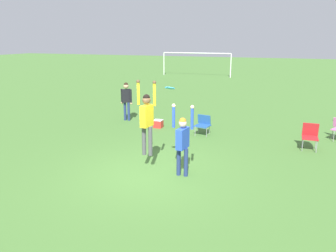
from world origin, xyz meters
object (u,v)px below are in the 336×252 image
person_jumping (147,116)px  camping_chair_3 (203,123)px  cooler_box (158,124)px  camping_chair_0 (310,134)px  frisbee (170,88)px  person_defending (183,139)px  person_spectator_near (126,98)px

person_jumping → camping_chair_3: bearing=-1.2°
person_jumping → cooler_box: bearing=26.0°
camping_chair_3 → camping_chair_0: bearing=-177.2°
frisbee → person_defending: bearing=-13.7°
frisbee → person_spectator_near: frisbee is taller
person_defending → camping_chair_0: size_ratio=2.25×
person_jumping → camping_chair_3: 4.25m
person_jumping → camping_chair_0: 5.90m
frisbee → camping_chair_3: size_ratio=0.36×
person_jumping → person_spectator_near: 6.05m
camping_chair_3 → cooler_box: (-2.08, 0.32, -0.28)m
person_spectator_near → cooler_box: bearing=-57.0°
cooler_box → person_defending: bearing=-60.4°
person_defending → cooler_box: bearing=-142.6°
person_jumping → frisbee: person_jumping is taller
person_jumping → camping_chair_0: person_jumping is taller
person_defending → person_spectator_near: size_ratio=1.14×
cooler_box → camping_chair_3: bearing=-8.8°
person_defending → cooler_box: size_ratio=5.48×
person_jumping → person_spectator_near: size_ratio=1.23×
person_defending → camping_chair_0: 5.09m
person_jumping → person_defending: (1.14, -0.16, -0.52)m
person_jumping → frisbee: bearing=-86.6°
frisbee → camping_chair_0: 5.62m
camping_chair_0 → person_spectator_near: bearing=-10.7°
person_spectator_near → cooler_box: 2.18m
camping_chair_0 → person_defending: bearing=47.1°
frisbee → cooler_box: size_ratio=0.75×
person_spectator_near → frisbee: bearing=-88.8°
camping_chair_3 → frisbee: bearing=101.1°
camping_chair_0 → camping_chair_3: camping_chair_0 is taller
person_defending → frisbee: 1.43m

